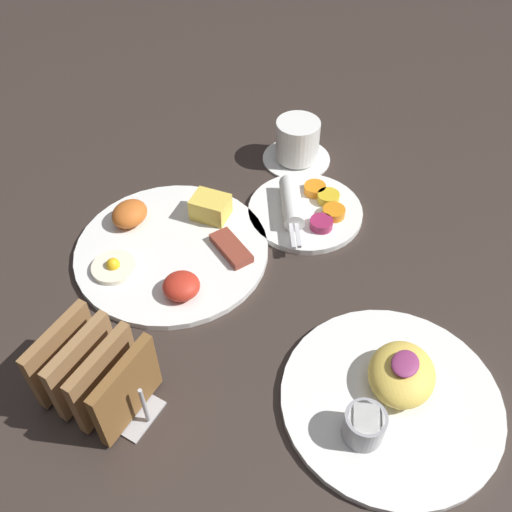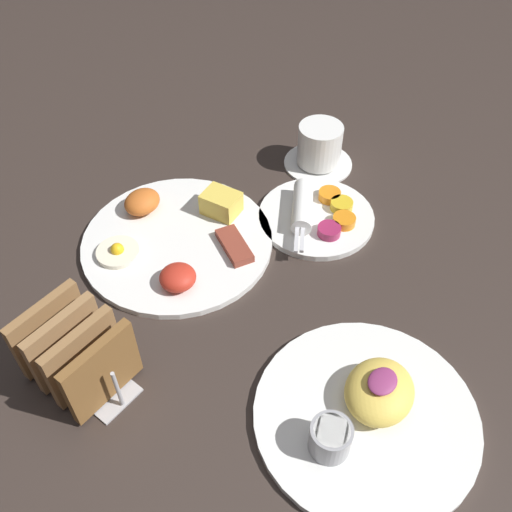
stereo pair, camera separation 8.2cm
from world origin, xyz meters
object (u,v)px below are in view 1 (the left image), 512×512
plate_foreground (392,395)px  toast_rack (95,374)px  plate_breakfast (171,246)px  plate_condiments (305,209)px  coffee_cup (297,143)px

plate_foreground → toast_rack: (-0.17, 0.31, 0.03)m
plate_foreground → toast_rack: toast_rack is taller
plate_breakfast → plate_condiments: size_ratio=1.50×
plate_breakfast → plate_condiments: bearing=-38.4°
plate_breakfast → coffee_cup: 0.30m
toast_rack → coffee_cup: toast_rack is taller
plate_condiments → coffee_cup: coffee_cup is taller
toast_rack → plate_condiments: bearing=-9.2°
plate_condiments → plate_foreground: bearing=-136.0°
toast_rack → coffee_cup: bearing=1.0°
plate_foreground → toast_rack: 0.35m
plate_condiments → toast_rack: 0.42m
plate_breakfast → plate_foreground: plate_foreground is taller
toast_rack → coffee_cup: 0.54m
plate_breakfast → coffee_cup: (0.29, -0.06, 0.03)m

